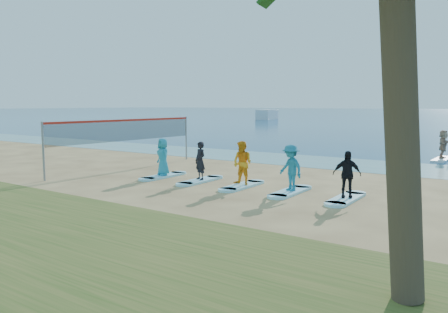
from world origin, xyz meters
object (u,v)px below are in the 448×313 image
Objects in this scene: boat_offshore_a at (267,119)px; surfboard_1 at (200,181)px; paddleboard at (442,159)px; student_1 at (200,161)px; surfboard_2 at (242,186)px; surfboard_4 at (346,199)px; volleyball_net at (126,131)px; paddleboarder at (443,144)px; student_0 at (163,157)px; surfboard_3 at (290,192)px; student_4 at (347,174)px; student_2 at (242,163)px; surfboard_0 at (163,176)px; student_3 at (291,168)px.

surfboard_1 is at bearing -74.40° from boat_offshore_a.
student_1 is (-7.27, -13.45, 0.82)m from paddleboard.
surfboard_2 and surfboard_4 have the same top height.
surfboard_1 is (33.64, -67.00, 0.04)m from boat_offshore_a.
volleyball_net is 17.89m from paddleboard.
paddleboarder is 15.32m from surfboard_1.
paddleboarder is at bearing 80.07° from student_0.
volleyball_net reaches higher than surfboard_1.
student_0 is 0.74× the size of surfboard_3.
surfboard_2 is at bearing 160.64° from paddleboarder.
student_0 is 8.27m from student_4.
surfboard_4 is at bearing 0.00° from surfboard_3.
paddleboarder is (12.64, 12.52, -0.97)m from volleyball_net.
surfboard_2 is at bearing 180.00° from surfboard_3.
surfboard_4 is at bearing 19.50° from student_1.
student_2 is at bearing 180.00° from surfboard_3.
surfboard_2 is at bearing 0.00° from surfboard_0.
surfboard_1 is (-7.27, -13.45, -0.89)m from paddleboarder.
paddleboarder is at bearing 74.86° from student_2.
student_2 is 0.78× the size of surfboard_4.
student_1 reaches higher than surfboard_4.
surfboard_0 is (3.30, -0.93, -1.86)m from volleyball_net.
paddleboard is at bearing 80.07° from student_0.
surfboard_2 is (-5.20, -13.45, -0.89)m from paddleboarder.
boat_offshore_a is 3.30× the size of surfboard_0.
volleyball_net is at bearing 152.65° from student_4.
volleyball_net is at bearing 164.26° from surfboard_0.
student_3 is at bearing 0.00° from surfboard_2.
student_2 is (-5.20, -13.45, 0.01)m from paddleboarder.
volleyball_net reaches higher than surfboard_2.
surfboard_1 is 1.39× the size of student_1.
surfboard_3 is (9.50, -0.93, -1.86)m from volleyball_net.
student_0 is (0.00, 0.00, 0.86)m from surfboard_0.
volleyball_net is 11.76m from surfboard_4.
surfboard_2 is at bearing -155.73° from student_3.
surfboard_2 is at bearing 0.00° from surfboard_1.
surfboard_0 is 4.14m from surfboard_2.
volleyball_net is 4.13× the size of surfboard_2.
paddleboarder is at bearing 68.85° from surfboard_2.
surfboard_2 is (7.43, -0.93, -1.86)m from volleyball_net.
student_2 reaches higher than surfboard_2.
surfboard_0 and surfboard_1 have the same top height.
boat_offshore_a is 3.30× the size of surfboard_2.
student_4 is at bearing 0.00° from surfboard_0.
student_2 reaches higher than paddleboarder.
student_3 is (9.50, -0.93, -0.97)m from volleyball_net.
surfboard_4 is at bearing 0.00° from surfboard_0.
surfboard_1 is (2.07, 0.00, -0.86)m from student_0.
surfboard_2 is at bearing -73.00° from boat_offshore_a.
boat_offshore_a is at bearing 120.74° from surfboard_4.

